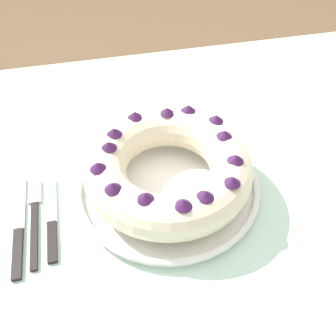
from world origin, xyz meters
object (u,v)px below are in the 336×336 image
fork (35,215)px  serving_knife (19,231)px  serving_dish (168,186)px  bundt_cake (168,168)px  cake_knife (52,224)px

fork → serving_knife: (-0.03, -0.03, -0.00)m
serving_dish → bundt_cake: bundt_cake is taller
serving_knife → cake_knife: same height
serving_dish → cake_knife: serving_dish is taller
cake_knife → bundt_cake: bearing=4.2°
serving_dish → cake_knife: size_ratio=1.87×
fork → cake_knife: cake_knife is taller
bundt_cake → serving_knife: size_ratio=1.38×
serving_dish → bundt_cake: 0.05m
serving_dish → fork: bearing=-178.5°
cake_knife → serving_knife: bearing=179.0°
serving_dish → serving_knife: size_ratio=1.57×
fork → cake_knife: 0.04m
bundt_cake → fork: size_ratio=1.54×
serving_knife → cake_knife: 0.06m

